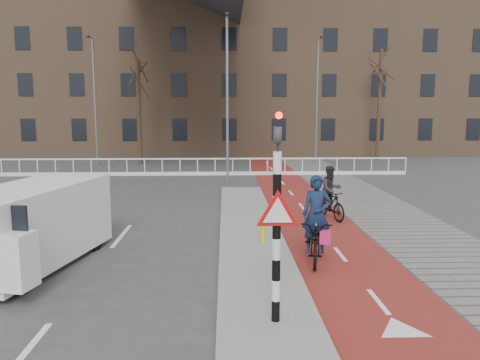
{
  "coord_description": "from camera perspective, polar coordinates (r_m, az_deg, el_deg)",
  "views": [
    {
      "loc": [
        -1.45,
        -9.48,
        3.65
      ],
      "look_at": [
        -0.97,
        5.0,
        1.5
      ],
      "focal_mm": 35.0,
      "sensor_mm": 36.0,
      "label": 1
    }
  ],
  "objects": [
    {
      "name": "ground",
      "position": [
        10.26,
        6.52,
        -12.46
      ],
      "size": [
        120.0,
        120.0,
        0.0
      ],
      "primitive_type": "plane",
      "color": "#38383A",
      "rests_on": "ground"
    },
    {
      "name": "bike_lane",
      "position": [
        20.04,
        6.62,
        -2.09
      ],
      "size": [
        2.5,
        60.0,
        0.01
      ],
      "primitive_type": "cube",
      "color": "maroon",
      "rests_on": "ground"
    },
    {
      "name": "sidewalk",
      "position": [
        20.64,
        14.34,
        -2.0
      ],
      "size": [
        3.0,
        60.0,
        0.01
      ],
      "primitive_type": "cube",
      "color": "slate",
      "rests_on": "ground"
    },
    {
      "name": "curb_island",
      "position": [
        13.97,
        1.27,
        -6.45
      ],
      "size": [
        1.8,
        16.0,
        0.12
      ],
      "primitive_type": "cube",
      "color": "gray",
      "rests_on": "ground"
    },
    {
      "name": "traffic_signal",
      "position": [
        7.69,
        4.52,
        -4.07
      ],
      "size": [
        0.8,
        0.8,
        3.68
      ],
      "color": "black",
      "rests_on": "curb_island"
    },
    {
      "name": "bollard",
      "position": [
        12.65,
        2.85,
        -5.97
      ],
      "size": [
        0.12,
        0.12,
        0.77
      ],
      "primitive_type": "cylinder",
      "color": "yellow",
      "rests_on": "curb_island"
    },
    {
      "name": "cyclist_near",
      "position": [
        11.52,
        9.27,
        -6.4
      ],
      "size": [
        1.09,
        2.16,
        2.12
      ],
      "rotation": [
        0.0,
        0.0,
        -0.19
      ],
      "color": "black",
      "rests_on": "bike_lane"
    },
    {
      "name": "cyclist_far",
      "position": [
        16.04,
        10.97,
        -2.08
      ],
      "size": [
        1.02,
        1.74,
        1.82
      ],
      "rotation": [
        0.0,
        0.0,
        0.35
      ],
      "color": "black",
      "rests_on": "bike_lane"
    },
    {
      "name": "van",
      "position": [
        12.02,
        -24.08,
        -4.97
      ],
      "size": [
        2.72,
        4.77,
        1.93
      ],
      "rotation": [
        0.0,
        0.0,
        -0.22
      ],
      "color": "white",
      "rests_on": "ground"
    },
    {
      "name": "railing",
      "position": [
        26.93,
        -9.44,
        1.2
      ],
      "size": [
        28.0,
        0.1,
        0.99
      ],
      "color": "silver",
      "rests_on": "ground"
    },
    {
      "name": "townhouse_row",
      "position": [
        41.72,
        -4.13,
        14.16
      ],
      "size": [
        46.0,
        10.0,
        15.9
      ],
      "color": "#7F6047",
      "rests_on": "ground"
    },
    {
      "name": "tree_mid",
      "position": [
        33.07,
        -12.2,
        8.05
      ],
      "size": [
        0.29,
        0.29,
        7.05
      ],
      "primitive_type": "cylinder",
      "color": "#302315",
      "rests_on": "ground"
    },
    {
      "name": "tree_right",
      "position": [
        36.07,
        16.61,
        8.66
      ],
      "size": [
        0.27,
        0.27,
        8.01
      ],
      "primitive_type": "cylinder",
      "color": "#302315",
      "rests_on": "ground"
    },
    {
      "name": "streetlight_near",
      "position": [
        22.81,
        -1.56,
        9.43
      ],
      "size": [
        0.12,
        0.12,
        8.09
      ],
      "primitive_type": "cylinder",
      "color": "slate",
      "rests_on": "ground"
    },
    {
      "name": "streetlight_left",
      "position": [
        32.77,
        -17.27,
        9.05
      ],
      "size": [
        0.12,
        0.12,
        8.42
      ],
      "primitive_type": "cylinder",
      "color": "slate",
      "rests_on": "ground"
    },
    {
      "name": "streetlight_right",
      "position": [
        32.71,
        9.37,
        9.41
      ],
      "size": [
        0.12,
        0.12,
        8.52
      ],
      "primitive_type": "cylinder",
      "color": "slate",
      "rests_on": "ground"
    }
  ]
}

